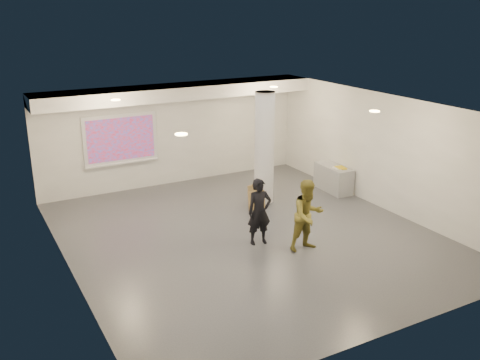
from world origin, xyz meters
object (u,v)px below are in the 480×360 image
man (308,215)px  woman (259,212)px  credenza (333,178)px  column (264,148)px  projection_screen (121,140)px

man → woman: bearing=134.5°
credenza → woman: size_ratio=0.83×
column → credenza: bearing=-5.0°
credenza → woman: (-3.70, -2.07, 0.39)m
projection_screen → woman: bearing=-71.8°
column → man: bearing=-103.4°
credenza → woman: bearing=-148.1°
projection_screen → credenza: (5.32, -2.85, -1.16)m
woman → credenza: bearing=38.5°
credenza → projection_screen: bearing=154.5°
column → woman: bearing=-123.2°
column → man: size_ratio=1.88×
projection_screen → man: 6.21m
credenza → woman: 4.26m
projection_screen → credenza: 6.14m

